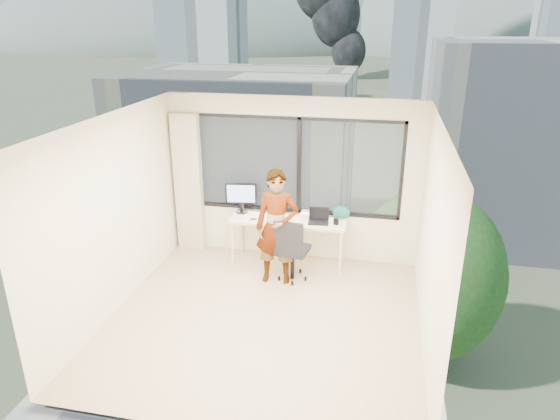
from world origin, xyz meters
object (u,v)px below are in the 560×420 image
(game_console, at_px, (310,214))
(handbag, at_px, (341,212))
(chair, at_px, (293,248))
(desk, at_px, (288,241))
(monitor, at_px, (241,198))
(laptop, at_px, (319,217))
(person, at_px, (277,227))

(game_console, height_order, handbag, handbag)
(chair, bearing_deg, game_console, 85.48)
(handbag, bearing_deg, desk, -146.48)
(desk, xyz_separation_m, monitor, (-0.80, 0.13, 0.62))
(handbag, bearing_deg, game_console, -157.68)
(laptop, bearing_deg, desk, 168.53)
(monitor, xyz_separation_m, game_console, (1.11, 0.05, -0.21))
(desk, bearing_deg, monitor, 170.80)
(monitor, relative_size, handbag, 1.82)
(monitor, distance_m, game_console, 1.13)
(game_console, relative_size, handbag, 1.05)
(game_console, bearing_deg, laptop, -56.31)
(laptop, height_order, handbag, handbag)
(desk, bearing_deg, handbag, 13.92)
(desk, height_order, game_console, game_console)
(person, relative_size, game_console, 5.92)
(monitor, relative_size, game_console, 1.72)
(desk, xyz_separation_m, chair, (0.16, -0.52, 0.14))
(game_console, height_order, laptop, laptop)
(chair, bearing_deg, desk, 114.88)
(desk, height_order, chair, chair)
(person, bearing_deg, monitor, 130.66)
(game_console, xyz_separation_m, laptop, (0.17, -0.24, 0.07))
(handbag, bearing_deg, person, -117.03)
(chair, height_order, game_console, chair)
(chair, distance_m, laptop, 0.65)
(handbag, bearing_deg, laptop, -121.29)
(laptop, bearing_deg, monitor, 167.52)
(desk, bearing_deg, chair, -72.78)
(monitor, xyz_separation_m, laptop, (1.28, -0.19, -0.15))
(monitor, bearing_deg, chair, -42.05)
(chair, xyz_separation_m, game_console, (0.15, 0.70, 0.27))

